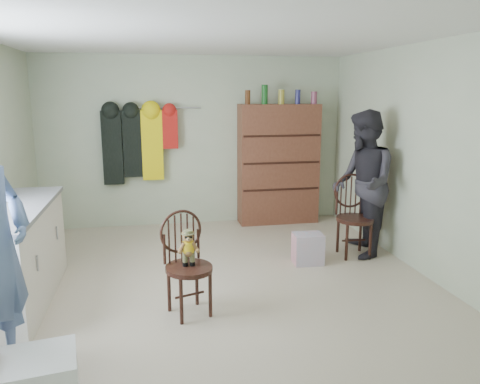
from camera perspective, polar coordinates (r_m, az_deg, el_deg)
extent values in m
plane|color=beige|center=(4.94, -2.45, -11.44)|extent=(5.00, 5.00, 0.00)
plane|color=beige|center=(7.05, -5.59, 6.14)|extent=(4.50, 0.00, 4.50)
plane|color=beige|center=(5.39, 21.82, 3.53)|extent=(0.00, 5.00, 5.00)
plane|color=white|center=(4.56, -2.75, 18.72)|extent=(5.00, 5.00, 0.00)
cube|color=silver|center=(4.91, -25.83, -7.23)|extent=(0.60, 1.80, 0.90)
cube|color=slate|center=(4.78, -26.34, -1.89)|extent=(0.64, 1.86, 0.04)
cylinder|color=#99999E|center=(4.39, -23.46, -7.97)|extent=(0.02, 0.02, 0.14)
cylinder|color=#99999E|center=(5.23, -21.41, -4.66)|extent=(0.02, 0.02, 0.14)
cylinder|color=#3C1D15|center=(4.23, -6.23, -9.25)|extent=(0.53, 0.53, 0.04)
cylinder|color=#3C1D15|center=(4.15, -7.17, -13.13)|extent=(0.03, 0.03, 0.42)
cylinder|color=#3C1D15|center=(4.26, -3.64, -12.41)|extent=(0.03, 0.03, 0.42)
cylinder|color=#3C1D15|center=(4.40, -8.65, -11.70)|extent=(0.03, 0.03, 0.42)
cylinder|color=#3C1D15|center=(4.49, -5.29, -11.07)|extent=(0.03, 0.03, 0.42)
torus|color=#3C1D15|center=(4.28, -7.22, -4.80)|extent=(0.39, 0.15, 0.41)
cylinder|color=#3C1D15|center=(4.26, -9.21, -6.92)|extent=(0.03, 0.03, 0.28)
cylinder|color=#3C1D15|center=(4.38, -5.11, -6.28)|extent=(0.03, 0.03, 0.28)
cylinder|color=yellow|center=(4.18, -6.32, -6.66)|extent=(0.10, 0.10, 0.10)
cylinder|color=#475128|center=(4.21, -6.29, -7.93)|extent=(0.06, 0.06, 0.15)
sphere|color=#9E7042|center=(4.15, -6.35, -5.44)|extent=(0.09, 0.09, 0.09)
cylinder|color=#475128|center=(4.14, -6.36, -4.85)|extent=(0.08, 0.08, 0.03)
cube|color=black|center=(4.11, -6.30, -5.52)|extent=(0.07, 0.01, 0.02)
cylinder|color=#3C1D15|center=(5.84, 13.83, -3.24)|extent=(0.46, 0.46, 0.04)
cylinder|color=#3C1D15|center=(5.73, 12.88, -6.04)|extent=(0.04, 0.04, 0.44)
cylinder|color=#3C1D15|center=(5.84, 15.59, -5.84)|extent=(0.04, 0.04, 0.44)
cylinder|color=#3C1D15|center=(6.00, 11.84, -5.16)|extent=(0.04, 0.04, 0.44)
cylinder|color=#3C1D15|center=(6.10, 14.46, -4.99)|extent=(0.04, 0.04, 0.44)
torus|color=#3C1D15|center=(5.93, 13.35, 0.16)|extent=(0.43, 0.05, 0.43)
cylinder|color=#3C1D15|center=(5.89, 11.71, -1.32)|extent=(0.03, 0.03, 0.29)
cylinder|color=#3C1D15|center=(6.02, 14.88, -1.19)|extent=(0.03, 0.03, 0.29)
cube|color=#E57279|center=(5.57, 8.27, -6.85)|extent=(0.35, 0.29, 0.36)
imported|color=#2D2B33|center=(5.81, 14.72, 0.94)|extent=(0.84, 0.99, 1.78)
cube|color=brown|center=(7.13, 4.69, 3.38)|extent=(1.20, 0.38, 1.80)
cube|color=#3C1D15|center=(7.01, 5.06, 0.32)|extent=(1.16, 0.02, 0.03)
cube|color=#3C1D15|center=(6.94, 5.12, 3.56)|extent=(1.16, 0.02, 0.03)
cube|color=#3C1D15|center=(6.89, 5.18, 6.85)|extent=(1.16, 0.02, 0.03)
cylinder|color=#592D14|center=(6.83, 0.94, 11.48)|extent=(0.08, 0.08, 0.20)
cylinder|color=#19591E|center=(6.89, 3.02, 11.78)|extent=(0.09, 0.09, 0.28)
cylinder|color=#A59933|center=(6.95, 5.06, 11.47)|extent=(0.09, 0.09, 0.21)
cylinder|color=navy|center=(7.03, 7.06, 11.43)|extent=(0.08, 0.08, 0.21)
cylinder|color=#8C3F59|center=(7.11, 9.01, 11.27)|extent=(0.09, 0.09, 0.18)
cylinder|color=#99999E|center=(6.93, -8.97, 10.09)|extent=(1.00, 0.02, 0.02)
cube|color=black|center=(6.93, -15.29, 5.21)|extent=(0.28, 0.10, 1.05)
cube|color=black|center=(6.91, -12.98, 5.73)|extent=(0.26, 0.10, 0.95)
cube|color=yellow|center=(6.91, -10.64, 5.62)|extent=(0.30, 0.10, 1.00)
cube|color=red|center=(6.89, -8.54, 7.56)|extent=(0.22, 0.10, 0.55)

